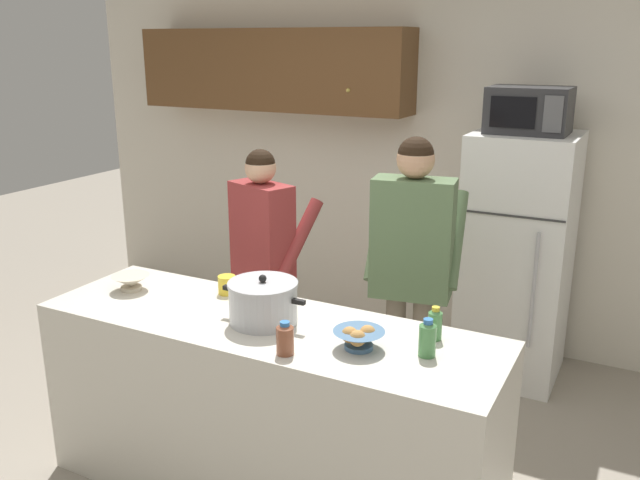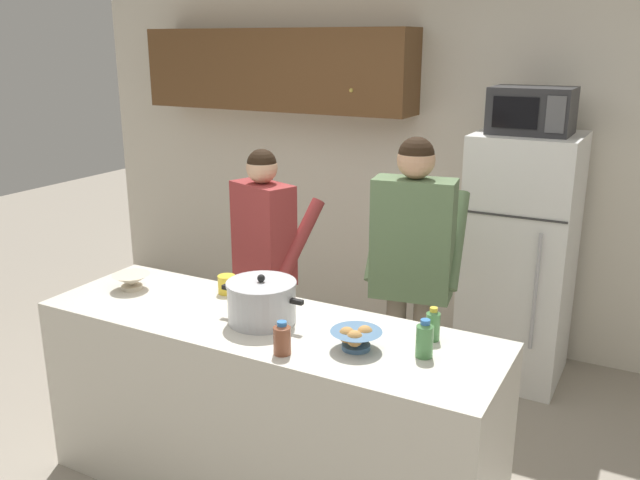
% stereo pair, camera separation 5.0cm
% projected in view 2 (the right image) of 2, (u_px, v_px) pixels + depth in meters
% --- Properties ---
extents(back_wall_unit, '(6.00, 0.48, 2.60)m').
position_uv_depth(back_wall_unit, '(401.00, 145.00, 4.95)').
color(back_wall_unit, silver).
rests_on(back_wall_unit, ground).
extents(kitchen_island, '(2.22, 0.68, 0.92)m').
position_uv_depth(kitchen_island, '(266.00, 410.00, 3.22)').
color(kitchen_island, silver).
rests_on(kitchen_island, ground).
extents(refrigerator, '(0.64, 0.68, 1.62)m').
position_uv_depth(refrigerator, '(519.00, 259.00, 4.33)').
color(refrigerator, white).
rests_on(refrigerator, ground).
extents(microwave, '(0.48, 0.37, 0.28)m').
position_uv_depth(microwave, '(532.00, 110.00, 4.04)').
color(microwave, '#2D2D30').
rests_on(microwave, refrigerator).
extents(person_near_pot, '(0.57, 0.52, 1.57)m').
position_uv_depth(person_near_pot, '(265.00, 248.00, 4.04)').
color(person_near_pot, '#726656').
rests_on(person_near_pot, ground).
extents(person_by_sink, '(0.57, 0.48, 1.70)m').
position_uv_depth(person_by_sink, '(412.00, 254.00, 3.60)').
color(person_by_sink, '#726656').
rests_on(person_by_sink, ground).
extents(cooking_pot, '(0.43, 0.32, 0.23)m').
position_uv_depth(cooking_pot, '(262.00, 302.00, 3.07)').
color(cooking_pot, silver).
rests_on(cooking_pot, kitchen_island).
extents(coffee_mug, '(0.13, 0.09, 0.10)m').
position_uv_depth(coffee_mug, '(227.00, 284.00, 3.43)').
color(coffee_mug, yellow).
rests_on(coffee_mug, kitchen_island).
extents(bread_bowl, '(0.22, 0.22, 0.10)m').
position_uv_depth(bread_bowl, '(356.00, 338.00, 2.80)').
color(bread_bowl, '#4C7299').
rests_on(bread_bowl, kitchen_island).
extents(empty_bowl, '(0.20, 0.20, 0.08)m').
position_uv_depth(empty_bowl, '(131.00, 281.00, 3.49)').
color(empty_bowl, beige).
rests_on(empty_bowl, kitchen_island).
extents(bottle_near_edge, '(0.07, 0.07, 0.16)m').
position_uv_depth(bottle_near_edge, '(425.00, 339.00, 2.73)').
color(bottle_near_edge, '#4C8C4C').
rests_on(bottle_near_edge, kitchen_island).
extents(bottle_mid_counter, '(0.06, 0.06, 0.15)m').
position_uv_depth(bottle_mid_counter, '(433.00, 324.00, 2.88)').
color(bottle_mid_counter, '#4C8C4C').
rests_on(bottle_mid_counter, kitchen_island).
extents(bottle_far_corner, '(0.07, 0.07, 0.14)m').
position_uv_depth(bottle_far_corner, '(282.00, 338.00, 2.76)').
color(bottle_far_corner, brown).
rests_on(bottle_far_corner, kitchen_island).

